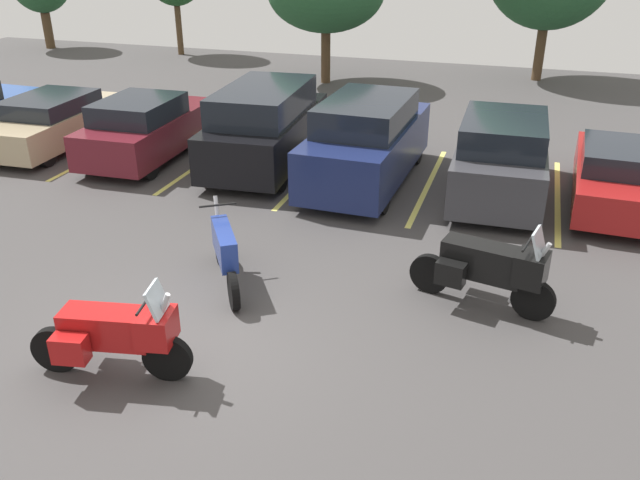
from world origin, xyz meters
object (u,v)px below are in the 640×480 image
motorcycle_third (225,251)px  car_red (622,176)px  car_charcoal (501,158)px  motorcycle_touring (114,333)px  motorcycle_second (489,267)px  car_tan (54,121)px  car_black (265,126)px  car_navy (367,142)px  car_maroon (147,128)px

motorcycle_third → car_red: 8.51m
car_charcoal → motorcycle_touring: bearing=-118.0°
motorcycle_touring → motorcycle_second: 5.52m
car_tan → car_red: car_red is taller
motorcycle_touring → motorcycle_second: bearing=36.2°
car_black → car_navy: size_ratio=0.99×
motorcycle_third → car_maroon: size_ratio=0.44×
car_maroon → car_charcoal: car_charcoal is taller
car_tan → car_red: 14.00m
motorcycle_second → motorcycle_third: bearing=-172.3°
car_charcoal → car_red: 2.47m
motorcycle_touring → motorcycle_third: bearing=83.8°
motorcycle_second → car_black: 7.74m
motorcycle_touring → car_navy: bearing=80.6°
motorcycle_touring → car_charcoal: (4.28, 8.06, 0.21)m
car_black → car_charcoal: size_ratio=1.12×
car_black → car_navy: 2.66m
car_navy → motorcycle_second: bearing=-56.8°
car_navy → car_tan: bearing=178.9°
motorcycle_third → car_maroon: (-4.65, 5.35, 0.18)m
motorcycle_third → car_maroon: bearing=131.0°
motorcycle_touring → car_red: size_ratio=0.50×
motorcycle_second → car_maroon: (-8.81, 4.78, 0.07)m
motorcycle_second → car_tan: (-11.72, 4.94, -0.03)m
car_tan → car_black: car_black is taller
motorcycle_second → car_maroon: bearing=151.5°
car_red → motorcycle_third: bearing=-139.3°
motorcycle_third → motorcycle_touring: bearing=-96.2°
motorcycle_third → car_black: car_black is taller
motorcycle_second → motorcycle_third: motorcycle_second is taller
car_maroon → car_black: (3.05, 0.39, 0.21)m
motorcycle_touring → car_red: bearing=50.7°
motorcycle_second → motorcycle_third: 4.20m
car_black → car_tan: bearing=-177.8°
car_maroon → car_black: 3.08m
motorcycle_touring → car_tan: (-7.26, 8.19, 0.01)m
motorcycle_third → motorcycle_second: bearing=7.7°
motorcycle_second → car_red: size_ratio=0.52×
motorcycle_touring → car_charcoal: 9.13m
motorcycle_touring → motorcycle_third: motorcycle_touring is taller
car_navy → car_red: bearing=2.2°
car_navy → car_maroon: bearing=179.9°
motorcycle_third → car_charcoal: size_ratio=0.44×
car_charcoal → car_red: (2.46, 0.18, -0.20)m
motorcycle_second → car_red: 5.49m
motorcycle_touring → motorcycle_third: size_ratio=1.14×
car_tan → car_red: (14.00, 0.05, 0.01)m
motorcycle_third → car_black: size_ratio=0.39×
car_maroon → car_red: 11.09m
car_navy → car_red: car_navy is taller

